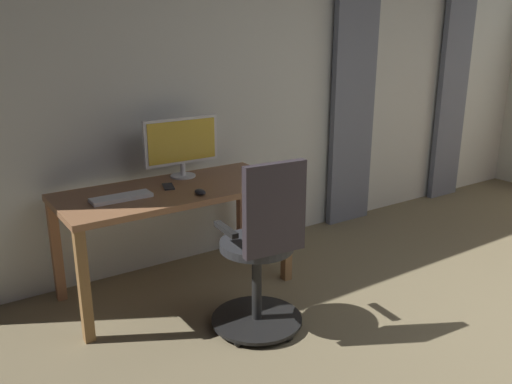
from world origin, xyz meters
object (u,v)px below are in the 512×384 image
at_px(computer_mouse, 200,192).
at_px(cell_phone_by_monitor, 168,186).
at_px(desk, 174,201).
at_px(office_chair, 262,255).
at_px(computer_monitor, 181,143).
at_px(computer_keyboard, 121,198).

height_order(computer_mouse, cell_phone_by_monitor, computer_mouse).
height_order(desk, computer_mouse, computer_mouse).
distance_m(office_chair, computer_monitor, 1.11).
relative_size(office_chair, computer_monitor, 1.93).
distance_m(computer_monitor, computer_mouse, 0.51).
distance_m(desk, computer_keyboard, 0.39).
relative_size(office_chair, computer_mouse, 10.77).
distance_m(office_chair, computer_mouse, 0.62).
height_order(desk, computer_monitor, computer_monitor).
distance_m(office_chair, cell_phone_by_monitor, 0.88).
xyz_separation_m(computer_monitor, computer_mouse, (0.10, 0.45, -0.23)).
bearing_deg(computer_monitor, computer_keyboard, 25.50).
relative_size(office_chair, computer_keyboard, 2.85).
bearing_deg(cell_phone_by_monitor, desk, 131.95).
bearing_deg(office_chair, desk, 108.31).
relative_size(computer_monitor, cell_phone_by_monitor, 3.89).
height_order(computer_monitor, computer_mouse, computer_monitor).
bearing_deg(office_chair, computer_keyboard, 132.03).
height_order(office_chair, computer_keyboard, office_chair).
distance_m(desk, office_chair, 0.81).
relative_size(computer_keyboard, cell_phone_by_monitor, 2.63).
bearing_deg(computer_keyboard, desk, -174.10).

